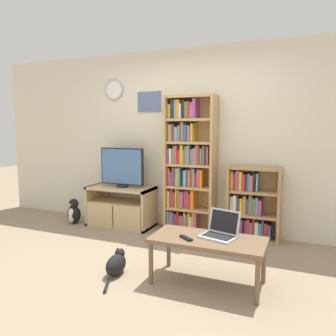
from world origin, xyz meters
name	(u,v)px	position (x,y,z in m)	size (l,w,h in m)	color
ground_plane	(135,273)	(0.00, 0.00, 0.00)	(18.00, 18.00, 0.00)	gray
wall_back	(189,140)	(-0.01, 1.68, 1.31)	(6.74, 0.09, 2.60)	beige
tv_stand	(121,206)	(-0.99, 1.37, 0.30)	(1.00, 0.49, 0.60)	tan
television	(122,167)	(-0.95, 1.37, 0.89)	(0.70, 0.18, 0.59)	black
bookshelf_tall	(188,166)	(0.03, 1.51, 0.95)	(0.71, 0.28, 1.92)	tan
bookshelf_short	(251,205)	(0.92, 1.52, 0.46)	(0.68, 0.27, 0.97)	tan
coffee_table	(208,243)	(0.75, 0.07, 0.40)	(1.07, 0.52, 0.45)	brown
laptop	(221,230)	(0.85, 0.16, 0.51)	(0.38, 0.35, 0.25)	silver
remote_near_laptop	(186,238)	(0.57, -0.03, 0.46)	(0.16, 0.13, 0.02)	black
cat	(117,264)	(-0.15, -0.10, 0.11)	(0.21, 0.54, 0.26)	black
penguin_figurine	(74,212)	(-1.72, 1.18, 0.18)	(0.21, 0.19, 0.39)	black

